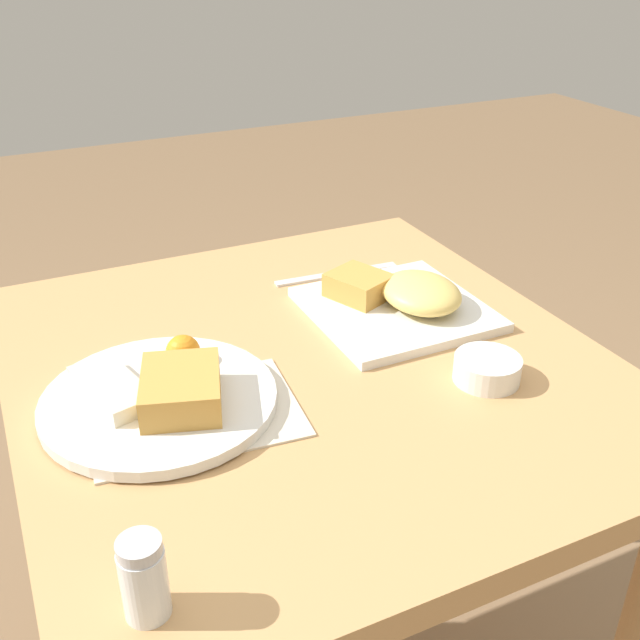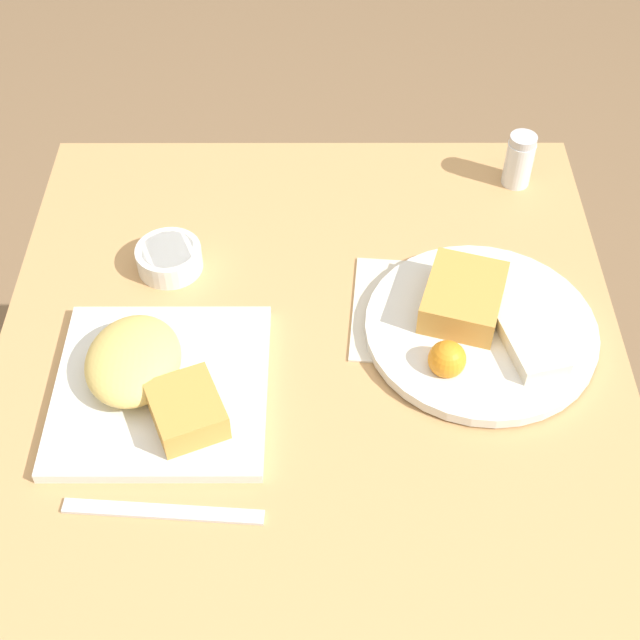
% 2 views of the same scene
% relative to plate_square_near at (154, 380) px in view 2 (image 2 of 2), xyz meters
% --- Properties ---
extents(ground_plane, '(8.00, 8.00, 0.00)m').
position_rel_plate_square_near_xyz_m(ground_plane, '(-0.06, 0.18, -0.77)').
color(ground_plane, '#846647').
extents(dining_table, '(0.81, 0.75, 0.75)m').
position_rel_plate_square_near_xyz_m(dining_table, '(-0.06, 0.18, -0.13)').
color(dining_table, tan).
rests_on(dining_table, ground_plane).
extents(menu_card, '(0.20, 0.26, 0.00)m').
position_rel_plate_square_near_xyz_m(menu_card, '(-0.12, 0.35, -0.02)').
color(menu_card, beige).
rests_on(menu_card, dining_table).
extents(plate_square_near, '(0.24, 0.24, 0.06)m').
position_rel_plate_square_near_xyz_m(plate_square_near, '(0.00, 0.00, 0.00)').
color(plate_square_near, white).
rests_on(plate_square_near, dining_table).
extents(plate_oval_far, '(0.28, 0.28, 0.05)m').
position_rel_plate_square_near_xyz_m(plate_oval_far, '(-0.09, 0.38, -0.00)').
color(plate_oval_far, white).
rests_on(plate_oval_far, menu_card).
extents(sauce_ramekin, '(0.08, 0.08, 0.03)m').
position_rel_plate_square_near_xyz_m(sauce_ramekin, '(-0.20, -0.01, -0.00)').
color(sauce_ramekin, white).
rests_on(sauce_ramekin, dining_table).
extents(salt_shaker, '(0.04, 0.04, 0.08)m').
position_rel_plate_square_near_xyz_m(salt_shaker, '(-0.37, 0.47, 0.01)').
color(salt_shaker, white).
rests_on(salt_shaker, dining_table).
extents(butter_knife, '(0.03, 0.21, 0.00)m').
position_rel_plate_square_near_xyz_m(butter_knife, '(0.16, 0.03, -0.02)').
color(butter_knife, silver).
rests_on(butter_knife, dining_table).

